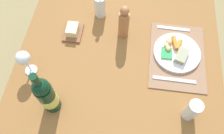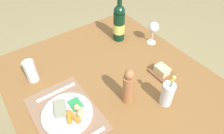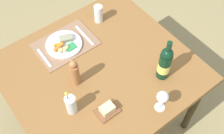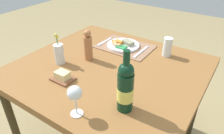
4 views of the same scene
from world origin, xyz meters
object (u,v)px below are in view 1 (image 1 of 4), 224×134
object	(u,v)px
flower_vase	(100,6)
butter_dish	(73,31)
dining_table	(118,66)
water_tumbler	(191,111)
dinner_plate	(176,52)
fork	(174,80)
pepper_mill	(124,22)
knife	(173,29)
wine_bottle	(47,96)
wine_glass	(23,59)

from	to	relation	value
flower_vase	butter_dish	distance (m)	0.21
dining_table	water_tumbler	bearing A→B (deg)	-125.48
dinner_plate	water_tumbler	size ratio (longest dim) A/B	1.85
fork	pepper_mill	distance (m)	0.39
dinner_plate	water_tumbler	world-z (taller)	water_tumbler
dining_table	knife	world-z (taller)	knife
knife	pepper_mill	size ratio (longest dim) A/B	0.85
dining_table	butter_dish	distance (m)	0.32
dinner_plate	fork	bearing A→B (deg)	176.63
knife	wine_bottle	size ratio (longest dim) A/B	0.57
dining_table	butter_dish	size ratio (longest dim) A/B	8.88
knife	pepper_mill	distance (m)	0.30
dinner_plate	wine_bottle	distance (m)	0.69
knife	dinner_plate	bearing A→B (deg)	-174.05
dining_table	flower_vase	distance (m)	0.35
fork	water_tumbler	distance (m)	0.19
wine_glass	fork	bearing A→B (deg)	-87.18
fork	water_tumbler	bearing A→B (deg)	-159.06
water_tumbler	wine_bottle	distance (m)	0.63
knife	butter_dish	size ratio (longest dim) A/B	1.39
fork	butter_dish	xyz separation A→B (m)	(0.22, 0.56, 0.01)
water_tumbler	wine_glass	xyz separation A→B (m)	(0.13, 0.79, 0.06)
dining_table	fork	xyz separation A→B (m)	(-0.08, -0.29, 0.07)
flower_vase	wine_glass	bearing A→B (deg)	144.38
wine_glass	dining_table	bearing A→B (deg)	-74.88
knife	pepper_mill	world-z (taller)	pepper_mill
wine_bottle	water_tumbler	bearing A→B (deg)	-86.83
wine_bottle	fork	bearing A→B (deg)	-70.34
dining_table	flower_vase	size ratio (longest dim) A/B	5.62
fork	flower_vase	bearing A→B (deg)	49.17
dinner_plate	knife	bearing A→B (deg)	4.65
wine_bottle	dining_table	bearing A→B (deg)	-44.35
knife	water_tumbler	bearing A→B (deg)	-171.00
dinner_plate	water_tumbler	xyz separation A→B (m)	(-0.33, -0.05, 0.04)
knife	wine_bottle	distance (m)	0.78
dinner_plate	fork	xyz separation A→B (m)	(-0.16, 0.01, -0.01)
wine_glass	flower_vase	size ratio (longest dim) A/B	0.77
flower_vase	butter_dish	size ratio (longest dim) A/B	1.58
fork	water_tumbler	world-z (taller)	water_tumbler
dinner_plate	wine_bottle	size ratio (longest dim) A/B	0.78
wine_bottle	knife	bearing A→B (deg)	-47.15
water_tumbler	wine_glass	size ratio (longest dim) A/B	0.84
dining_table	pepper_mill	distance (m)	0.24
fork	butter_dish	bearing A→B (deg)	68.96
dining_table	dinner_plate	size ratio (longest dim) A/B	4.69
dinner_plate	wine_glass	world-z (taller)	wine_glass
water_tumbler	butter_dish	xyz separation A→B (m)	(0.39, 0.62, -0.04)
dinner_plate	fork	size ratio (longest dim) A/B	1.14
dinner_plate	butter_dish	bearing A→B (deg)	83.70
dining_table	wine_bottle	bearing A→B (deg)	135.65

